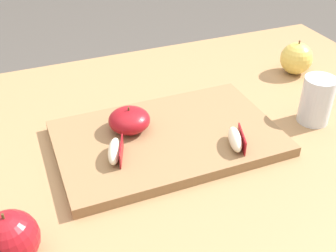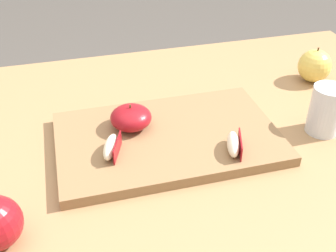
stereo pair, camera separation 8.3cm
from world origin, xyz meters
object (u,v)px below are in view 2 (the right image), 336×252
at_px(whole_apple_golden, 315,66).
at_px(apple_wedge_middle, 234,144).
at_px(drinking_glass_water, 326,110).
at_px(apple_wedge_back, 111,147).
at_px(apple_half_skin_up, 131,118).
at_px(cutting_board, 168,138).

bearing_deg(whole_apple_golden, apple_wedge_middle, -142.38).
xyz_separation_m(apple_wedge_middle, whole_apple_golden, (0.32, 0.25, 0.00)).
distance_m(apple_wedge_middle, drinking_glass_water, 0.22).
bearing_deg(whole_apple_golden, apple_wedge_back, -160.23).
height_order(whole_apple_golden, drinking_glass_water, drinking_glass_water).
bearing_deg(drinking_glass_water, whole_apple_golden, 63.69).
relative_size(apple_wedge_middle, drinking_glass_water, 0.72).
bearing_deg(apple_wedge_back, apple_wedge_middle, -12.86).
bearing_deg(apple_wedge_middle, drinking_glass_water, 10.70).
relative_size(apple_wedge_back, drinking_glass_water, 0.72).
distance_m(apple_half_skin_up, whole_apple_golden, 0.51).
bearing_deg(drinking_glass_water, apple_half_skin_up, 167.38).
relative_size(apple_wedge_middle, whole_apple_golden, 0.83).
distance_m(apple_wedge_back, drinking_glass_water, 0.45).
height_order(cutting_board, apple_wedge_back, apple_wedge_back).
xyz_separation_m(apple_wedge_back, drinking_glass_water, (0.45, -0.01, 0.01)).
relative_size(cutting_board, whole_apple_golden, 4.89).
height_order(apple_wedge_middle, whole_apple_golden, whole_apple_golden).
height_order(cutting_board, apple_wedge_middle, apple_wedge_middle).
bearing_deg(cutting_board, apple_half_skin_up, 146.21).
bearing_deg(apple_half_skin_up, cutting_board, -33.79).
bearing_deg(apple_wedge_back, apple_half_skin_up, 55.87).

